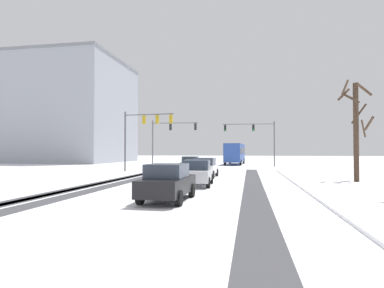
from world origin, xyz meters
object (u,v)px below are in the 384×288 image
at_px(traffic_signal_far_left, 168,133).
at_px(bare_tree_sidewalk_mid, 356,125).
at_px(car_dark_green_lead, 190,164).
at_px(car_white_second, 205,167).
at_px(bus_oncoming, 235,152).
at_px(car_silver_third, 197,173).
at_px(office_building_far_left_block, 54,112).
at_px(traffic_signal_far_right, 256,134).
at_px(traffic_signal_near_left, 144,127).
at_px(car_black_fourth, 168,182).

relative_size(traffic_signal_far_left, bare_tree_sidewalk_mid, 0.86).
bearing_deg(bare_tree_sidewalk_mid, car_dark_green_lead, 146.91).
relative_size(traffic_signal_far_left, car_white_second, 1.57).
height_order(traffic_signal_far_left, car_white_second, traffic_signal_far_left).
xyz_separation_m(car_dark_green_lead, bus_oncoming, (3.87, 19.63, 1.18)).
height_order(car_silver_third, bus_oncoming, bus_oncoming).
xyz_separation_m(traffic_signal_far_left, car_white_second, (7.46, -16.52, -3.84)).
xyz_separation_m(traffic_signal_far_left, office_building_far_left_block, (-28.49, 16.05, 5.55)).
bearing_deg(bus_oncoming, traffic_signal_far_right, -63.42).
xyz_separation_m(traffic_signal_near_left, bus_oncoming, (8.77, 20.47, -2.78)).
relative_size(car_white_second, office_building_far_left_block, 0.14).
bearing_deg(car_dark_green_lead, bus_oncoming, 78.84).
bearing_deg(traffic_signal_far_right, car_white_second, -102.71).
bearing_deg(traffic_signal_far_left, office_building_far_left_block, 150.61).
distance_m(traffic_signal_far_right, bare_tree_sidewalk_mid, 23.05).
bearing_deg(car_dark_green_lead, car_white_second, -69.96).
xyz_separation_m(traffic_signal_far_left, bus_oncoming, (8.76, 10.16, -2.67)).
bearing_deg(bare_tree_sidewalk_mid, car_white_second, 170.34).
bearing_deg(traffic_signal_far_left, bare_tree_sidewalk_mid, -44.70).
bearing_deg(car_white_second, traffic_signal_far_left, 114.30).
height_order(car_silver_third, car_black_fourth, same).
bearing_deg(bare_tree_sidewalk_mid, car_silver_third, -156.90).
distance_m(traffic_signal_far_right, car_silver_third, 27.28).
bearing_deg(car_dark_green_lead, bare_tree_sidewalk_mid, -33.09).
distance_m(car_white_second, car_black_fourth, 12.75).
bearing_deg(car_silver_third, bare_tree_sidewalk_mid, 23.10).
xyz_separation_m(traffic_signal_far_left, traffic_signal_far_right, (12.01, 3.66, 0.04)).
bearing_deg(car_white_second, car_silver_third, -86.69).
relative_size(car_dark_green_lead, bus_oncoming, 0.38).
xyz_separation_m(car_white_second, bare_tree_sidewalk_mid, (11.15, -1.90, 3.22)).
bearing_deg(traffic_signal_near_left, traffic_signal_far_right, 49.30).
bearing_deg(office_building_far_left_block, traffic_signal_near_left, -42.78).
xyz_separation_m(traffic_signal_near_left, traffic_signal_far_right, (12.02, 13.97, -0.07)).
bearing_deg(car_black_fourth, office_building_far_left_block, 128.50).
relative_size(traffic_signal_near_left, car_dark_green_lead, 1.56).
xyz_separation_m(car_black_fourth, bare_tree_sidewalk_mid, (11.05, 10.85, 3.22)).
bearing_deg(bare_tree_sidewalk_mid, office_building_far_left_block, 143.81).
xyz_separation_m(bare_tree_sidewalk_mid, office_building_far_left_block, (-47.10, 34.46, 6.17)).
distance_m(traffic_signal_far_right, car_black_fourth, 33.46).
bearing_deg(car_black_fourth, traffic_signal_far_left, 104.49).
xyz_separation_m(car_dark_green_lead, office_building_far_left_block, (-33.38, 25.52, 9.40)).
xyz_separation_m(traffic_signal_far_right, car_white_second, (-4.55, -20.18, -3.89)).
bearing_deg(traffic_signal_near_left, car_white_second, -39.73).
bearing_deg(car_silver_third, office_building_far_left_block, 132.92).
distance_m(car_dark_green_lead, car_black_fourth, 19.98).
relative_size(traffic_signal_far_left, traffic_signal_far_right, 0.87).
bearing_deg(office_building_far_left_block, car_silver_third, -47.08).
bearing_deg(office_building_far_left_block, car_dark_green_lead, -37.40).
bearing_deg(car_white_second, bus_oncoming, 87.21).
bearing_deg(car_black_fourth, traffic_signal_far_right, 82.31).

